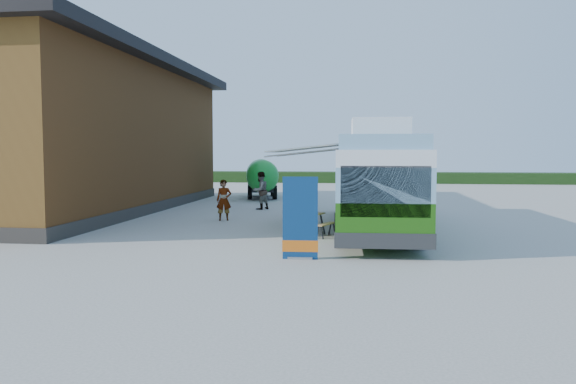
# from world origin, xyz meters

# --- Properties ---
(ground) EXTENTS (100.00, 100.00, 0.00)m
(ground) POSITION_xyz_m (0.00, 0.00, 0.00)
(ground) COLOR #BCB7AD
(ground) RESTS_ON ground
(barn) EXTENTS (9.60, 21.20, 7.50)m
(barn) POSITION_xyz_m (-10.50, 10.00, 3.59)
(barn) COLOR brown
(barn) RESTS_ON ground
(hedge) EXTENTS (40.00, 3.00, 1.00)m
(hedge) POSITION_xyz_m (8.00, 38.00, 0.50)
(hedge) COLOR #264419
(hedge) RESTS_ON ground
(bus) EXTENTS (3.14, 12.68, 3.87)m
(bus) POSITION_xyz_m (3.65, 4.84, 1.85)
(bus) COLOR #377513
(bus) RESTS_ON ground
(awning) EXTENTS (3.10, 4.80, 0.55)m
(awning) POSITION_xyz_m (1.52, 4.73, 2.81)
(awning) COLOR white
(awning) RESTS_ON ground
(banner) EXTENTS (0.97, 0.21, 2.22)m
(banner) POSITION_xyz_m (1.65, -1.43, 0.91)
(banner) COLOR navy
(banner) RESTS_ON ground
(picnic_table) EXTENTS (1.68, 1.60, 0.77)m
(picnic_table) POSITION_xyz_m (1.58, 2.82, 0.57)
(picnic_table) COLOR tan
(picnic_table) RESTS_ON ground
(person_a) EXTENTS (0.71, 0.55, 1.73)m
(person_a) POSITION_xyz_m (-2.48, 6.74, 0.86)
(person_a) COLOR #999999
(person_a) RESTS_ON ground
(person_b) EXTENTS (1.13, 1.17, 1.90)m
(person_b) POSITION_xyz_m (-1.78, 11.50, 0.95)
(person_b) COLOR #999999
(person_b) RESTS_ON ground
(slurry_tanker) EXTENTS (2.81, 6.50, 2.43)m
(slurry_tanker) POSITION_xyz_m (-3.01, 18.77, 1.40)
(slurry_tanker) COLOR green
(slurry_tanker) RESTS_ON ground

